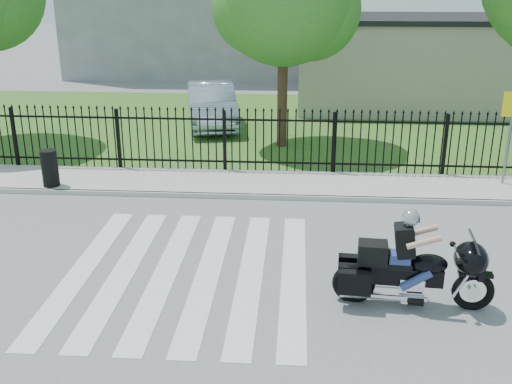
{
  "coord_description": "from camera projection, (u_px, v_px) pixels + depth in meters",
  "views": [
    {
      "loc": [
        2.0,
        -9.96,
        5.25
      ],
      "look_at": [
        1.17,
        1.75,
        1.0
      ],
      "focal_mm": 42.0,
      "sensor_mm": 36.0,
      "label": 1
    }
  ],
  "objects": [
    {
      "name": "sidewalk",
      "position": [
        221.0,
        183.0,
        15.93
      ],
      "size": [
        40.0,
        2.0,
        0.12
      ],
      "primitive_type": "cube",
      "color": "#ADAAA3",
      "rests_on": "ground"
    },
    {
      "name": "motorcycle_rider",
      "position": [
        410.0,
        266.0,
        9.91
      ],
      "size": [
        2.67,
        0.93,
        1.76
      ],
      "rotation": [
        0.0,
        0.0,
        -0.07
      ],
      "color": "black",
      "rests_on": "ground"
    },
    {
      "name": "building_low",
      "position": [
        418.0,
        64.0,
        25.21
      ],
      "size": [
        10.0,
        6.0,
        3.5
      ],
      "primitive_type": "cube",
      "color": "#B3A895",
      "rests_on": "ground"
    },
    {
      "name": "traffic_sign",
      "position": [
        512.0,
        119.0,
        15.13
      ],
      "size": [
        0.52,
        0.16,
        2.4
      ],
      "rotation": [
        0.0,
        0.0,
        -0.22
      ],
      "color": "slate",
      "rests_on": "sidewalk"
    },
    {
      "name": "curb",
      "position": [
        216.0,
        196.0,
        14.99
      ],
      "size": [
        40.0,
        0.12,
        0.12
      ],
      "primitive_type": "cube",
      "color": "#ADAAA3",
      "rests_on": "ground"
    },
    {
      "name": "building_low_roof",
      "position": [
        422.0,
        18.0,
        24.58
      ],
      "size": [
        10.2,
        6.2,
        0.2
      ],
      "primitive_type": "cube",
      "color": "black",
      "rests_on": "building_low"
    },
    {
      "name": "litter_bin",
      "position": [
        50.0,
        168.0,
        15.38
      ],
      "size": [
        0.45,
        0.45,
        0.95
      ],
      "primitive_type": "cylinder",
      "rotation": [
        0.0,
        0.0,
        0.07
      ],
      "color": "black",
      "rests_on": "sidewalk"
    },
    {
      "name": "grass_strip",
      "position": [
        244.0,
        124.0,
        22.51
      ],
      "size": [
        40.0,
        12.0,
        0.02
      ],
      "primitive_type": "cube",
      "color": "#385F20",
      "rests_on": "ground"
    },
    {
      "name": "iron_fence",
      "position": [
        225.0,
        142.0,
        16.58
      ],
      "size": [
        26.0,
        0.04,
        1.8
      ],
      "color": "black",
      "rests_on": "ground"
    },
    {
      "name": "crosswalk",
      "position": [
        187.0,
        272.0,
        11.26
      ],
      "size": [
        5.0,
        5.5,
        0.01
      ],
      "primitive_type": null,
      "color": "silver",
      "rests_on": "ground"
    },
    {
      "name": "ground",
      "position": [
        187.0,
        272.0,
        11.26
      ],
      "size": [
        120.0,
        120.0,
        0.0
      ],
      "primitive_type": "plane",
      "color": "slate",
      "rests_on": "ground"
    },
    {
      "name": "parked_car",
      "position": [
        212.0,
        105.0,
        21.93
      ],
      "size": [
        2.59,
        4.96,
        1.56
      ],
      "primitive_type": "imported",
      "rotation": [
        0.0,
        0.0,
        0.21
      ],
      "color": "#93A2B9",
      "rests_on": "grass_strip"
    }
  ]
}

